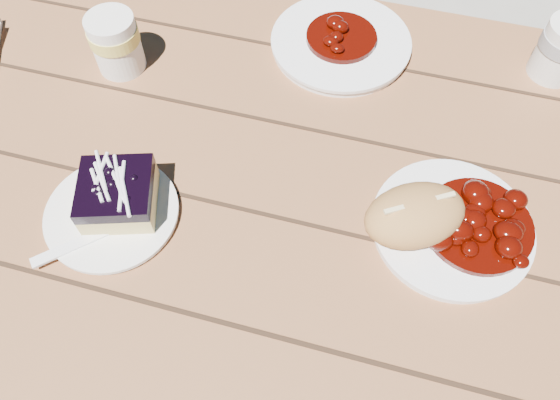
% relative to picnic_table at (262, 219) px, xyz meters
% --- Properties ---
extents(ground, '(60.00, 60.00, 0.00)m').
position_rel_picnic_table_xyz_m(ground, '(0.00, 0.00, -0.59)').
color(ground, gray).
rests_on(ground, ground).
extents(picnic_table, '(2.00, 1.55, 0.75)m').
position_rel_picnic_table_xyz_m(picnic_table, '(0.00, 0.00, 0.00)').
color(picnic_table, brown).
rests_on(picnic_table, ground).
extents(main_plate, '(0.21, 0.21, 0.02)m').
position_rel_picnic_table_xyz_m(main_plate, '(0.28, -0.04, 0.17)').
color(main_plate, white).
rests_on(main_plate, picnic_table).
extents(goulash_stew, '(0.14, 0.14, 0.04)m').
position_rel_picnic_table_xyz_m(goulash_stew, '(0.31, -0.03, 0.20)').
color(goulash_stew, '#3D0702').
rests_on(goulash_stew, main_plate).
extents(bread_roll, '(0.16, 0.14, 0.07)m').
position_rel_picnic_table_xyz_m(bread_roll, '(0.22, -0.06, 0.21)').
color(bread_roll, '#B17E44').
rests_on(bread_roll, main_plate).
extents(dessert_plate, '(0.17, 0.17, 0.01)m').
position_rel_picnic_table_xyz_m(dessert_plate, '(-0.17, -0.14, 0.17)').
color(dessert_plate, white).
rests_on(dessert_plate, picnic_table).
extents(blueberry_cake, '(0.12, 0.12, 0.05)m').
position_rel_picnic_table_xyz_m(blueberry_cake, '(-0.16, -0.12, 0.20)').
color(blueberry_cake, '#DAC576').
rests_on(blueberry_cake, dessert_plate).
extents(fork_dessert, '(0.13, 0.13, 0.00)m').
position_rel_picnic_table_xyz_m(fork_dessert, '(-0.19, -0.19, 0.17)').
color(fork_dessert, white).
rests_on(fork_dessert, dessert_plate).
extents(second_plate, '(0.23, 0.23, 0.02)m').
position_rel_picnic_table_xyz_m(second_plate, '(0.06, 0.27, 0.17)').
color(second_plate, white).
rests_on(second_plate, picnic_table).
extents(second_stew, '(0.12, 0.12, 0.04)m').
position_rel_picnic_table_xyz_m(second_stew, '(0.06, 0.27, 0.20)').
color(second_stew, '#3D0702').
rests_on(second_stew, second_plate).
extents(second_cup, '(0.08, 0.08, 0.09)m').
position_rel_picnic_table_xyz_m(second_cup, '(-0.27, 0.13, 0.21)').
color(second_cup, white).
rests_on(second_cup, picnic_table).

